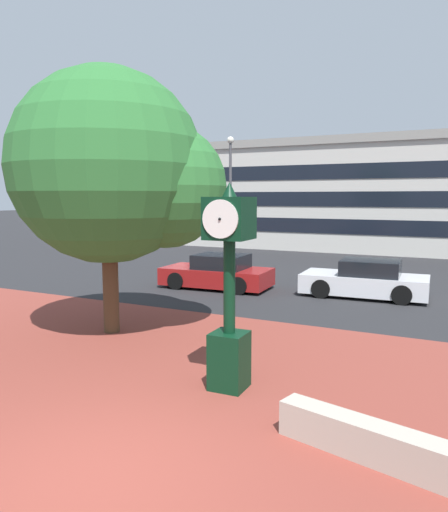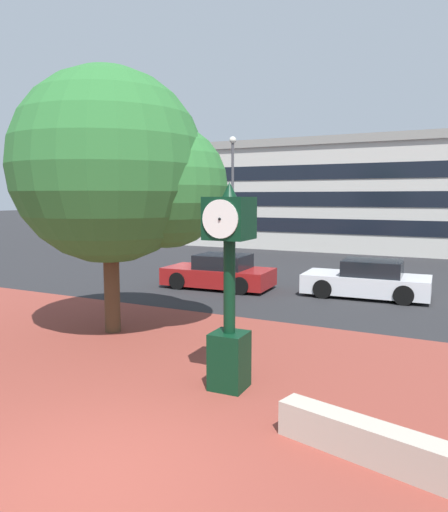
{
  "view_description": "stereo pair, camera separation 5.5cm",
  "coord_description": "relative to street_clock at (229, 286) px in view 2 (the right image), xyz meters",
  "views": [
    {
      "loc": [
        3.94,
        -4.23,
        3.42
      ],
      "look_at": [
        0.23,
        3.15,
        2.41
      ],
      "focal_mm": 34.11,
      "sensor_mm": 36.0,
      "label": 1
    },
    {
      "loc": [
        3.99,
        -4.21,
        3.42
      ],
      "look_at": [
        0.23,
        3.15,
        2.41
      ],
      "focal_mm": 34.11,
      "sensor_mm": 36.0,
      "label": 2
    }
  ],
  "objects": [
    {
      "name": "street_clock",
      "position": [
        0.0,
        0.0,
        0.0
      ],
      "size": [
        0.76,
        0.85,
        3.67
      ],
      "rotation": [
        0.0,
        0.0,
        0.04
      ],
      "color": "black",
      "rests_on": "ground"
    },
    {
      "name": "plaza_tree",
      "position": [
        -4.04,
        2.11,
        2.17
      ],
      "size": [
        5.11,
        4.76,
        6.53
      ],
      "color": "#4C3823",
      "rests_on": "ground"
    },
    {
      "name": "civic_building",
      "position": [
        -2.86,
        29.05,
        1.66
      ],
      "size": [
        25.23,
        15.0,
        7.05
      ],
      "color": "beige",
      "rests_on": "ground"
    },
    {
      "name": "plaza_brick_paving",
      "position": [
        -0.26,
        -1.26,
        -1.87
      ],
      "size": [
        44.0,
        12.07,
        0.01
      ],
      "primitive_type": "cube",
      "color": "brown",
      "rests_on": "ground"
    },
    {
      "name": "car_street_near",
      "position": [
        0.63,
        9.35,
        -1.3
      ],
      "size": [
        4.25,
        2.11,
        1.28
      ],
      "rotation": [
        0.0,
        0.0,
        1.62
      ],
      "color": "silver",
      "rests_on": "ground"
    },
    {
      "name": "planter_wall",
      "position": [
        2.99,
        -1.4,
        -1.62
      ],
      "size": [
        3.2,
        1.16,
        0.5
      ],
      "primitive_type": "cube",
      "rotation": [
        0.0,
        0.0,
        -0.24
      ],
      "color": "#ADA393",
      "rests_on": "ground"
    },
    {
      "name": "street_lamp_post",
      "position": [
        -7.5,
        15.44,
        2.11
      ],
      "size": [
        0.36,
        0.36,
        6.5
      ],
      "color": "#4C4C51",
      "rests_on": "ground"
    },
    {
      "name": "car_street_mid",
      "position": [
        -4.64,
        8.49,
        -1.3
      ],
      "size": [
        4.14,
        2.14,
        1.28
      ],
      "rotation": [
        0.0,
        0.0,
        1.63
      ],
      "color": "maroon",
      "rests_on": "ground"
    },
    {
      "name": "ground_plane",
      "position": [
        -0.26,
        -3.3,
        -1.87
      ],
      "size": [
        200.0,
        200.0,
        0.0
      ],
      "primitive_type": "plane",
      "color": "#262628"
    }
  ]
}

